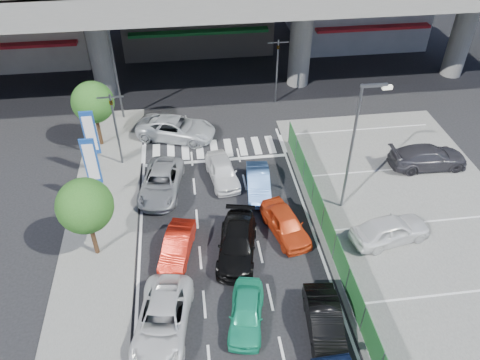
{
  "coord_description": "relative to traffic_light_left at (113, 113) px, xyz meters",
  "views": [
    {
      "loc": [
        -1.7,
        -13.93,
        18.58
      ],
      "look_at": [
        1.0,
        6.65,
        2.11
      ],
      "focal_mm": 35.0,
      "sensor_mm": 36.0,
      "label": 1
    }
  ],
  "objects": [
    {
      "name": "wagon_silver_front_left",
      "position": [
        2.6,
        -3.19,
        -3.25
      ],
      "size": [
        3.08,
        5.25,
        1.37
      ],
      "primitive_type": "imported",
      "rotation": [
        0.0,
        0.0,
        -0.17
      ],
      "color": "#999BA0",
      "rests_on": "ground"
    },
    {
      "name": "sedan_white_mid_left",
      "position": [
        2.68,
        -13.13,
        -3.25
      ],
      "size": [
        3.11,
        5.29,
        1.38
      ],
      "primitive_type": "imported",
      "rotation": [
        0.0,
        0.0,
        -0.17
      ],
      "color": "silver",
      "rests_on": "ground"
    },
    {
      "name": "taxi_orange_left",
      "position": [
        3.46,
        -8.62,
        -3.31
      ],
      "size": [
        2.19,
        4.0,
        1.25
      ],
      "primitive_type": "imported",
      "rotation": [
        0.0,
        0.0,
        -0.24
      ],
      "color": "red",
      "rests_on": "ground"
    },
    {
      "name": "parking_lot",
      "position": [
        17.2,
        -10.0,
        -3.91
      ],
      "size": [
        12.0,
        28.0,
        0.06
      ],
      "primitive_type": "cube",
      "color": "#595957",
      "rests_on": "ground"
    },
    {
      "name": "taxi_orange_right",
      "position": [
        9.42,
        -7.75,
        -3.25
      ],
      "size": [
        2.59,
        4.33,
        1.38
      ],
      "primitive_type": "imported",
      "rotation": [
        0.0,
        0.0,
        0.25
      ],
      "color": "red",
      "rests_on": "ground"
    },
    {
      "name": "tree_near",
      "position": [
        -0.8,
        -8.0,
        -0.55
      ],
      "size": [
        2.8,
        2.8,
        4.8
      ],
      "color": "#382314",
      "rests_on": "ground"
    },
    {
      "name": "tree_far",
      "position": [
        -1.6,
        2.5,
        -0.55
      ],
      "size": [
        2.8,
        2.8,
        4.8
      ],
      "color": "#382314",
      "rests_on": "ground"
    },
    {
      "name": "crossing_wagon_silver",
      "position": [
        3.68,
        2.79,
        -3.16
      ],
      "size": [
        6.08,
        4.21,
        1.54
      ],
      "primitive_type": "imported",
      "rotation": [
        0.0,
        0.0,
        1.24
      ],
      "color": "silver",
      "rests_on": "ground"
    },
    {
      "name": "signboard_near",
      "position": [
        -1.0,
        -4.01,
        -0.87
      ],
      "size": [
        0.8,
        0.14,
        4.7
      ],
      "color": "#595B60",
      "rests_on": "ground"
    },
    {
      "name": "parked_sedan_white",
      "position": [
        14.91,
        -9.06,
        -3.13
      ],
      "size": [
        4.65,
        2.59,
        1.5
      ],
      "primitive_type": "imported",
      "rotation": [
        0.0,
        0.0,
        1.77
      ],
      "color": "silver",
      "rests_on": "parking_lot"
    },
    {
      "name": "sedan_black_mid",
      "position": [
        6.59,
        -8.89,
        -3.25
      ],
      "size": [
        2.87,
        5.05,
        1.38
      ],
      "primitive_type": "imported",
      "rotation": [
        0.0,
        0.0,
        -0.21
      ],
      "color": "black",
      "rests_on": "ground"
    },
    {
      "name": "street_lamp_left",
      "position": [
        -0.13,
        6.0,
        0.83
      ],
      "size": [
        1.65,
        0.22,
        8.0
      ],
      "color": "#595B60",
      "rests_on": "ground"
    },
    {
      "name": "fence_run",
      "position": [
        11.5,
        -11.0,
        -3.04
      ],
      "size": [
        0.16,
        22.0,
        1.8
      ],
      "primitive_type": null,
      "color": "#21602A",
      "rests_on": "ground"
    },
    {
      "name": "signboard_far",
      "position": [
        -1.4,
        -1.01,
        -0.87
      ],
      "size": [
        0.8,
        0.14,
        4.7
      ],
      "color": "#595B60",
      "rests_on": "ground"
    },
    {
      "name": "sidewalk_left",
      "position": [
        -0.8,
        -8.0,
        -3.88
      ],
      "size": [
        4.0,
        30.0,
        0.12
      ],
      "primitive_type": "cube",
      "color": "#595957",
      "rests_on": "ground"
    },
    {
      "name": "hatch_black_mid_right",
      "position": [
        9.84,
        -14.2,
        -3.26
      ],
      "size": [
        1.79,
        4.22,
        1.35
      ],
      "primitive_type": "imported",
      "rotation": [
        0.0,
        0.0,
        -0.09
      ],
      "color": "black",
      "rests_on": "ground"
    },
    {
      "name": "sedan_white_front_mid",
      "position": [
        6.44,
        -2.54,
        -3.25
      ],
      "size": [
        2.19,
        4.24,
        1.38
      ],
      "primitive_type": "imported",
      "rotation": [
        0.0,
        0.0,
        0.14
      ],
      "color": "white",
      "rests_on": "ground"
    },
    {
      "name": "traffic_cone",
      "position": [
        11.8,
        -7.48,
        -3.5
      ],
      "size": [
        0.49,
        0.49,
        0.75
      ],
      "primitive_type": "cone",
      "rotation": [
        0.0,
        0.0,
        0.32
      ],
      "color": "red",
      "rests_on": "parking_lot"
    },
    {
      "name": "ground",
      "position": [
        6.2,
        -12.0,
        -3.94
      ],
      "size": [
        120.0,
        120.0,
        0.0
      ],
      "primitive_type": "plane",
      "color": "black",
      "rests_on": "ground"
    },
    {
      "name": "taxi_teal_mid",
      "position": [
        6.46,
        -13.17,
        -3.3
      ],
      "size": [
        2.27,
        3.98,
        1.28
      ],
      "primitive_type": "imported",
      "rotation": [
        0.0,
        0.0,
        -0.21
      ],
      "color": "#1FAC7E",
      "rests_on": "ground"
    },
    {
      "name": "kei_truck_front_right",
      "position": [
        8.51,
        -3.97,
        -3.29
      ],
      "size": [
        1.73,
        4.02,
        1.29
      ],
      "primitive_type": "imported",
      "rotation": [
        0.0,
        0.0,
        -0.1
      ],
      "color": "#4D7ABE",
      "rests_on": "ground"
    },
    {
      "name": "street_lamp_right",
      "position": [
        13.37,
        -6.0,
        0.83
      ],
      "size": [
        1.65,
        0.22,
        8.0
      ],
      "color": "#595B60",
      "rests_on": "ground"
    },
    {
      "name": "traffic_light_right",
      "position": [
        11.7,
        7.0,
        0.0
      ],
      "size": [
        1.6,
        1.24,
        5.2
      ],
      "color": "#595B60",
      "rests_on": "ground"
    },
    {
      "name": "traffic_light_left",
      "position": [
        0.0,
        0.0,
        0.0
      ],
      "size": [
        1.6,
        1.24,
        5.2
      ],
      "color": "#595B60",
      "rests_on": "ground"
    },
    {
      "name": "parked_sedan_dgrey",
      "position": [
        19.92,
        -2.93,
        -3.14
      ],
      "size": [
        5.15,
        2.18,
        1.48
      ],
      "primitive_type": "imported",
      "rotation": [
        0.0,
        0.0,
        1.55
      ],
      "color": "#333238",
      "rests_on": "parking_lot"
    }
  ]
}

